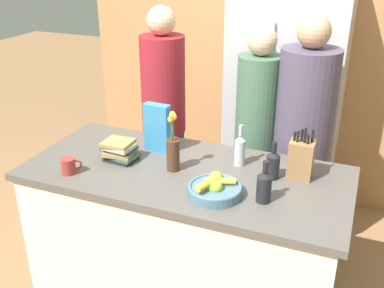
# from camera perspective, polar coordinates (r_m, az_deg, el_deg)

# --- Properties ---
(kitchen_island) EXTENTS (1.82, 0.83, 0.91)m
(kitchen_island) POSITION_cam_1_polar(r_m,az_deg,el_deg) (2.76, -0.82, -11.71)
(kitchen_island) COLOR silver
(kitchen_island) RESTS_ON ground_plane
(back_wall_wood) EXTENTS (3.02, 0.12, 2.60)m
(back_wall_wood) POSITION_cam_1_polar(r_m,az_deg,el_deg) (3.83, 8.65, 12.44)
(back_wall_wood) COLOR #AD7A4C
(back_wall_wood) RESTS_ON ground_plane
(refrigerator) EXTENTS (0.82, 0.63, 1.93)m
(refrigerator) POSITION_cam_1_polar(r_m,az_deg,el_deg) (3.52, 11.74, 5.45)
(refrigerator) COLOR #B7B7BC
(refrigerator) RESTS_ON ground_plane
(fruit_bowl) EXTENTS (0.28, 0.28, 0.11)m
(fruit_bowl) POSITION_cam_1_polar(r_m,az_deg,el_deg) (2.27, 2.92, -5.62)
(fruit_bowl) COLOR slate
(fruit_bowl) RESTS_ON kitchen_island
(knife_block) EXTENTS (0.13, 0.11, 0.29)m
(knife_block) POSITION_cam_1_polar(r_m,az_deg,el_deg) (2.47, 13.67, -1.86)
(knife_block) COLOR olive
(knife_block) RESTS_ON kitchen_island
(flower_vase) EXTENTS (0.07, 0.07, 0.35)m
(flower_vase) POSITION_cam_1_polar(r_m,az_deg,el_deg) (2.47, -2.44, -0.67)
(flower_vase) COLOR #4C2D1E
(flower_vase) RESTS_ON kitchen_island
(cereal_box) EXTENTS (0.16, 0.07, 0.30)m
(cereal_box) POSITION_cam_1_polar(r_m,az_deg,el_deg) (2.70, -4.42, 2.05)
(cereal_box) COLOR teal
(cereal_box) RESTS_ON kitchen_island
(coffee_mug) EXTENTS (0.10, 0.09, 0.09)m
(coffee_mug) POSITION_cam_1_polar(r_m,az_deg,el_deg) (2.56, -15.35, -2.69)
(coffee_mug) COLOR #99332D
(coffee_mug) RESTS_ON kitchen_island
(book_stack) EXTENTS (0.21, 0.17, 0.12)m
(book_stack) POSITION_cam_1_polar(r_m,az_deg,el_deg) (2.65, -9.17, -0.85)
(book_stack) COLOR #232328
(book_stack) RESTS_ON kitchen_island
(bottle_oil) EXTENTS (0.07, 0.07, 0.22)m
(bottle_oil) POSITION_cam_1_polar(r_m,az_deg,el_deg) (2.22, 9.14, -5.24)
(bottle_oil) COLOR black
(bottle_oil) RESTS_ON kitchen_island
(bottle_vinegar) EXTENTS (0.06, 0.06, 0.24)m
(bottle_vinegar) POSITION_cam_1_polar(r_m,az_deg,el_deg) (2.55, 6.10, -0.70)
(bottle_vinegar) COLOR #B2BCC1
(bottle_vinegar) RESTS_ON kitchen_island
(bottle_wine) EXTENTS (0.07, 0.07, 0.21)m
(bottle_wine) POSITION_cam_1_polar(r_m,az_deg,el_deg) (2.44, 10.24, -2.52)
(bottle_wine) COLOR black
(bottle_wine) RESTS_ON kitchen_island
(person_at_sink) EXTENTS (0.31, 0.31, 1.70)m
(person_at_sink) POSITION_cam_1_polar(r_m,az_deg,el_deg) (3.23, -3.61, 4.18)
(person_at_sink) COLOR #383842
(person_at_sink) RESTS_ON ground_plane
(person_in_blue) EXTENTS (0.29, 0.29, 1.62)m
(person_in_blue) POSITION_cam_1_polar(r_m,az_deg,el_deg) (3.04, 8.17, 1.67)
(person_in_blue) COLOR #383842
(person_in_blue) RESTS_ON ground_plane
(person_in_red_tee) EXTENTS (0.36, 0.36, 1.70)m
(person_in_red_tee) POSITION_cam_1_polar(r_m,az_deg,el_deg) (2.94, 13.87, 1.14)
(person_in_red_tee) COLOR #383842
(person_in_red_tee) RESTS_ON ground_plane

